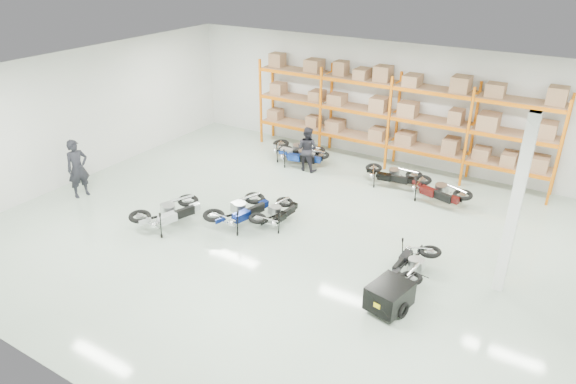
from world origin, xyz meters
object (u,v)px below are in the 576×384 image
Objects in this scene: person_left at (78,169)px; person_back at (307,149)px; moto_back_b at (296,147)px; moto_blue_centre at (240,206)px; moto_back_a at (301,152)px; moto_touring_right at (413,259)px; moto_back_c at (392,171)px; moto_silver_left at (168,208)px; moto_black_far_left at (277,209)px; trailer at (389,296)px; moto_back_d at (438,187)px.

person_left is 7.93m from person_back.
person_left reaches higher than moto_back_b.
moto_blue_centre is 4.92m from moto_back_a.
moto_touring_right is 5.48m from moto_back_c.
moto_silver_left reaches higher than moto_back_c.
moto_back_b is 4.01m from moto_back_c.
moto_back_b is (0.61, 6.37, -0.00)m from moto_silver_left.
moto_black_far_left is 6.87m from person_left.
person_back is (5.35, 5.86, -0.15)m from person_left.
trailer is 8.35m from person_back.
moto_back_a is 1.02× the size of moto_back_c.
moto_back_c reaches higher than trailer.
person_left is at bearing 48.02° from person_back.
trailer is 0.97× the size of moto_back_a.
moto_silver_left is 0.97× the size of person_left.
moto_back_b reaches higher than moto_back_a.
moto_back_d is (4.64, 4.53, -0.03)m from moto_blue_centre.
moto_back_a is 0.57m from person_back.
moto_back_c is (-2.48, 6.49, 0.12)m from trailer.
moto_silver_left is 7.73m from moto_back_c.
moto_back_b is 1.01m from person_back.
moto_back_a is (-6.07, 4.79, 0.03)m from moto_touring_right.
moto_touring_right reaches higher than moto_black_far_left.
moto_black_far_left is at bearing -157.90° from moto_back_b.
moto_back_c is (1.94, 4.41, 0.05)m from moto_black_far_left.
person_back is at bearing -27.75° from person_left.
moto_back_b reaches higher than trailer.
moto_back_a is 0.50m from moto_back_b.
moto_back_a is 5.36m from moto_back_d.
moto_back_d reaches higher than moto_black_far_left.
moto_back_b is at bearing 82.16° from moto_back_c.
moto_black_far_left is 4.24m from person_back.
moto_touring_right is at bearing 101.85° from trailer.
person_left reaches higher than moto_touring_right.
moto_touring_right is 0.98× the size of trailer.
moto_silver_left is 6.40m from moto_back_b.
moto_back_c is at bearing 92.35° from moto_back_d.
moto_blue_centre is 2.12m from moto_silver_left.
moto_back_d is at bearing -109.54° from moto_back_c.
person_left is at bearing 18.94° from moto_silver_left.
moto_touring_right is at bearing -137.06° from moto_back_a.
person_left reaches higher than moto_black_far_left.
person_left is (-11.02, 0.26, 0.58)m from trailer.
moto_back_a is at bearing 145.41° from trailer.
moto_black_far_left is (0.94, 0.57, -0.10)m from moto_blue_centre.
moto_back_d reaches higher than trailer.
person_left reaches higher than moto_back_c.
moto_back_b is (-1.13, 5.15, 0.00)m from moto_blue_centre.
moto_blue_centre is 1.21× the size of moto_black_far_left.
trailer is at bearing -163.97° from moto_silver_left.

